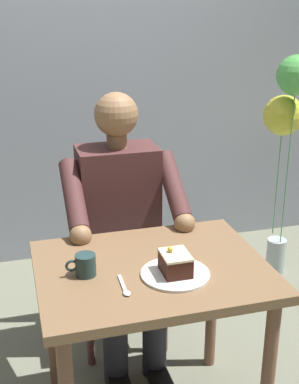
# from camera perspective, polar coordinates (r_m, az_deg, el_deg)

# --- Properties ---
(cafe_rear_panel) EXTENTS (6.40, 0.12, 3.00)m
(cafe_rear_panel) POSITION_cam_1_polar(r_m,az_deg,el_deg) (3.27, -7.94, 18.13)
(cafe_rear_panel) COLOR #9EA4B6
(cafe_rear_panel) RESTS_ON ground
(dining_table) EXTENTS (0.84, 0.65, 0.71)m
(dining_table) POSITION_cam_1_polar(r_m,az_deg,el_deg) (1.96, 0.29, -10.91)
(dining_table) COLOR brown
(dining_table) RESTS_ON ground
(chair) EXTENTS (0.42, 0.42, 0.90)m
(chair) POSITION_cam_1_polar(r_m,az_deg,el_deg) (2.58, -3.80, -5.46)
(chair) COLOR #875050
(chair) RESTS_ON ground
(seated_person) EXTENTS (0.53, 0.58, 1.25)m
(seated_person) POSITION_cam_1_polar(r_m,az_deg,el_deg) (2.37, -3.02, -3.90)
(seated_person) COLOR #4E2A2A
(seated_person) RESTS_ON ground
(dessert_plate) EXTENTS (0.24, 0.24, 0.01)m
(dessert_plate) POSITION_cam_1_polar(r_m,az_deg,el_deg) (1.85, 2.84, -8.98)
(dessert_plate) COLOR white
(dessert_plate) RESTS_ON dining_table
(cake_slice) EXTENTS (0.10, 0.12, 0.09)m
(cake_slice) POSITION_cam_1_polar(r_m,az_deg,el_deg) (1.83, 2.86, -7.81)
(cake_slice) COLOR #37180F
(cake_slice) RESTS_ON dessert_plate
(coffee_cup) EXTENTS (0.11, 0.07, 0.08)m
(coffee_cup) POSITION_cam_1_polar(r_m,az_deg,el_deg) (1.85, -7.13, -7.87)
(coffee_cup) COLOR #233C3D
(coffee_cup) RESTS_ON dining_table
(dessert_spoon) EXTENTS (0.03, 0.14, 0.01)m
(dessert_spoon) POSITION_cam_1_polar(r_m,az_deg,el_deg) (1.76, -2.75, -10.55)
(dessert_spoon) COLOR silver
(dessert_spoon) RESTS_ON dining_table
(balloon_display) EXTENTS (0.25, 0.36, 1.34)m
(balloon_display) POSITION_cam_1_polar(r_m,az_deg,el_deg) (3.12, 14.92, 7.89)
(balloon_display) COLOR #B2C1C6
(balloon_display) RESTS_ON ground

